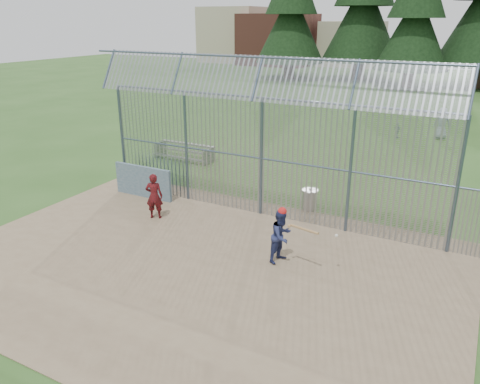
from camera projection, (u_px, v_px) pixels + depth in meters
The scene contains 12 objects.
ground at pixel (207, 256), 13.33m from camera, with size 120.00×120.00×0.00m, color #2D511E.
dirt_infield at pixel (198, 264), 12.91m from camera, with size 14.00×10.00×0.02m, color #756047.
dugout_wall at pixel (143, 182), 17.54m from camera, with size 2.50×0.12×1.20m, color #38566B.
batter at pixel (281, 236), 12.80m from camera, with size 0.73×0.57×1.50m, color navy.
onlooker at pixel (154, 196), 15.59m from camera, with size 0.57×0.37×1.56m, color maroon.
bg_kid_standing at pixel (442, 123), 25.99m from camera, with size 0.87×0.57×1.78m, color slate.
bg_kid_seated at pixel (397, 131), 26.36m from camera, with size 0.50×0.21×0.85m, color slate.
batting_gear at pixel (289, 216), 12.45m from camera, with size 1.68×0.39×0.54m.
trash_can at pixel (310, 200), 16.45m from camera, with size 0.56×0.56×0.82m.
bleacher at pixel (184, 151), 22.30m from camera, with size 3.00×0.95×0.72m.
backstop_fence at pixel (313, 156), 14.55m from camera, with size 20.09×0.81×5.30m.
distant_buildings at pixel (275, 38), 69.02m from camera, with size 26.50×10.50×8.00m.
Camera 1 is at (6.40, -10.02, 6.37)m, focal length 35.00 mm.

